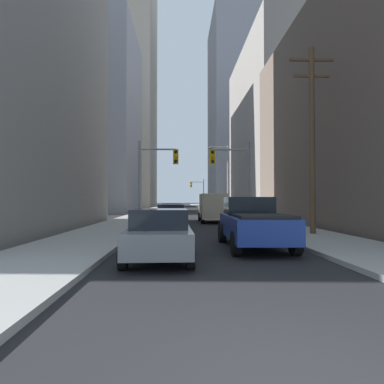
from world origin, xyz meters
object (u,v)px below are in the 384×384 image
traffic_signal_near_right (232,169)px  traffic_signal_far_right (198,189)px  pickup_truck_blue (253,223)px  sedan_green (172,212)px  sedan_grey (160,234)px  sedan_maroon (171,216)px  cargo_van_beige (213,206)px  traffic_signal_near_left (156,169)px

traffic_signal_near_right → traffic_signal_far_right: same height
pickup_truck_blue → sedan_green: bearing=102.1°
sedan_grey → sedan_green: (-0.02, 18.22, 0.00)m
sedan_grey → sedan_maroon: bearing=89.6°
cargo_van_beige → traffic_signal_far_right: size_ratio=0.87×
traffic_signal_near_left → traffic_signal_near_right: bearing=0.0°
cargo_van_beige → traffic_signal_far_right: bearing=88.4°
pickup_truck_blue → sedan_maroon: size_ratio=1.30×
traffic_signal_near_left → pickup_truck_blue: bearing=-69.1°
sedan_maroon → traffic_signal_far_right: 46.87m
pickup_truck_blue → sedan_green: pickup_truck_blue is taller
cargo_van_beige → sedan_green: (-3.32, 1.20, -0.52)m
pickup_truck_blue → cargo_van_beige: cargo_van_beige is taller
sedan_maroon → sedan_green: (-0.09, 6.91, 0.00)m
sedan_grey → traffic_signal_far_right: 58.12m
pickup_truck_blue → sedan_maroon: bearing=110.5°
sedan_grey → sedan_maroon: size_ratio=1.01×
cargo_van_beige → sedan_green: cargo_van_beige is taller
pickup_truck_blue → traffic_signal_far_right: (1.08, 55.29, 3.06)m
sedan_grey → traffic_signal_near_right: traffic_signal_near_right is taller
cargo_van_beige → sedan_maroon: (-3.22, -5.71, -0.52)m
sedan_maroon → traffic_signal_near_right: 6.04m
pickup_truck_blue → sedan_green: (-3.36, 15.65, -0.16)m
pickup_truck_blue → traffic_signal_near_left: size_ratio=0.91×
pickup_truck_blue → sedan_grey: 4.22m
traffic_signal_near_left → sedan_maroon: bearing=-67.6°
traffic_signal_near_left → traffic_signal_near_right: 5.44m
pickup_truck_blue → traffic_signal_near_right: (1.05, 11.47, 3.06)m
traffic_signal_near_right → traffic_signal_far_right: 43.83m
sedan_maroon → traffic_signal_near_left: bearing=112.4°
pickup_truck_blue → traffic_signal_near_left: 12.65m
traffic_signal_near_right → traffic_signal_far_right: (0.04, 43.83, -0.00)m
sedan_maroon → pickup_truck_blue: bearing=-69.5°
cargo_van_beige → traffic_signal_near_left: traffic_signal_near_left is taller
cargo_van_beige → sedan_green: bearing=160.1°
sedan_grey → sedan_green: same height
traffic_signal_near_right → sedan_green: bearing=136.5°
sedan_maroon → sedan_grey: bearing=-90.4°
traffic_signal_near_left → traffic_signal_far_right: size_ratio=1.00×
traffic_signal_near_left → cargo_van_beige: bearing=34.4°
sedan_green → traffic_signal_far_right: (4.44, 39.65, 3.22)m
cargo_van_beige → traffic_signal_near_right: traffic_signal_near_right is taller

